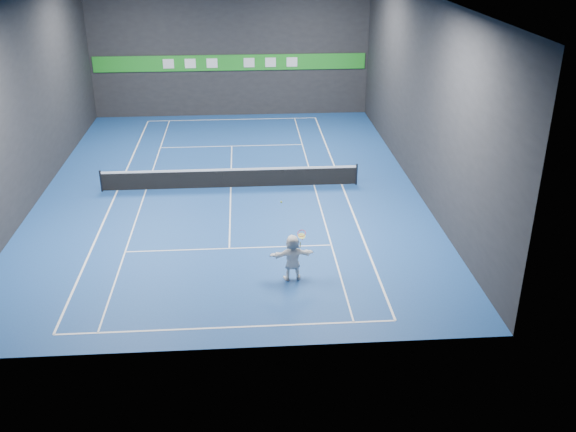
{
  "coord_description": "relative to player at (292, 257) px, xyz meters",
  "views": [
    {
      "loc": [
        0.71,
        -29.2,
        11.92
      ],
      "look_at": [
        2.33,
        -6.72,
        1.5
      ],
      "focal_mm": 40.0,
      "sensor_mm": 36.0,
      "label": 1
    }
  ],
  "objects": [
    {
      "name": "sponsor_banner",
      "position": [
        -2.33,
        21.87,
        2.62
      ],
      "size": [
        17.64,
        0.11,
        1.0
      ],
      "color": "#1E8C22",
      "rests_on": "wall_back"
    },
    {
      "name": "wall_left",
      "position": [
        -11.33,
        8.94,
        3.62
      ],
      "size": [
        0.1,
        26.0,
        9.0
      ],
      "primitive_type": "cube",
      "color": "black",
      "rests_on": "ground"
    },
    {
      "name": "ground",
      "position": [
        -2.33,
        8.94,
        -0.88
      ],
      "size": [
        26.0,
        26.0,
        0.0
      ],
      "primitive_type": "plane",
      "color": "navy",
      "rests_on": "ground"
    },
    {
      "name": "wall_front",
      "position": [
        -2.33,
        -4.06,
        3.62
      ],
      "size": [
        18.0,
        0.1,
        9.0
      ],
      "primitive_type": "cube",
      "color": "black",
      "rests_on": "ground"
    },
    {
      "name": "center_service_line",
      "position": [
        -2.33,
        8.94,
        -0.88
      ],
      "size": [
        0.06,
        12.8,
        0.01
      ],
      "primitive_type": "cube",
      "color": "white",
      "rests_on": "ground"
    },
    {
      "name": "sideline_doubles_left",
      "position": [
        -7.82,
        8.94,
        -0.88
      ],
      "size": [
        0.08,
        23.78,
        0.01
      ],
      "primitive_type": "cube",
      "color": "white",
      "rests_on": "ground"
    },
    {
      "name": "wall_back",
      "position": [
        -2.33,
        21.94,
        3.62
      ],
      "size": [
        18.0,
        0.1,
        9.0
      ],
      "primitive_type": "cube",
      "color": "black",
      "rests_on": "ground"
    },
    {
      "name": "sideline_singles_left",
      "position": [
        -6.44,
        8.94,
        -0.88
      ],
      "size": [
        0.06,
        23.78,
        0.01
      ],
      "primitive_type": "cube",
      "color": "white",
      "rests_on": "ground"
    },
    {
      "name": "service_line_far",
      "position": [
        -2.33,
        15.34,
        -0.88
      ],
      "size": [
        8.23,
        0.06,
        0.01
      ],
      "primitive_type": "cube",
      "color": "white",
      "rests_on": "ground"
    },
    {
      "name": "tennis_racket",
      "position": [
        0.32,
        0.05,
        0.86
      ],
      "size": [
        0.42,
        0.39,
        0.69
      ],
      "color": "red",
      "rests_on": "player"
    },
    {
      "name": "baseline_far",
      "position": [
        -2.33,
        20.83,
        -0.88
      ],
      "size": [
        10.98,
        0.08,
        0.01
      ],
      "primitive_type": "cube",
      "color": "white",
      "rests_on": "ground"
    },
    {
      "name": "wall_right",
      "position": [
        6.67,
        8.94,
        3.62
      ],
      "size": [
        0.1,
        26.0,
        9.0
      ],
      "primitive_type": "cube",
      "color": "black",
      "rests_on": "ground"
    },
    {
      "name": "player",
      "position": [
        0.0,
        0.0,
        0.0
      ],
      "size": [
        1.68,
        0.7,
        1.76
      ],
      "primitive_type": "imported",
      "rotation": [
        0.0,
        0.0,
        3.25
      ],
      "color": "white",
      "rests_on": "ground"
    },
    {
      "name": "tennis_ball",
      "position": [
        -0.38,
        0.23,
        2.09
      ],
      "size": [
        0.07,
        0.07,
        0.07
      ],
      "primitive_type": "sphere",
      "color": "#BADC24",
      "rests_on": "player"
    },
    {
      "name": "tennis_net",
      "position": [
        -2.33,
        8.94,
        -0.34
      ],
      "size": [
        12.5,
        0.1,
        1.07
      ],
      "color": "black",
      "rests_on": "ground"
    },
    {
      "name": "service_line_near",
      "position": [
        -2.33,
        2.54,
        -0.88
      ],
      "size": [
        8.23,
        0.06,
        0.01
      ],
      "primitive_type": "cube",
      "color": "white",
      "rests_on": "ground"
    },
    {
      "name": "sideline_singles_right",
      "position": [
        1.78,
        8.94,
        -0.88
      ],
      "size": [
        0.06,
        23.78,
        0.01
      ],
      "primitive_type": "cube",
      "color": "white",
      "rests_on": "ground"
    },
    {
      "name": "baseline_near",
      "position": [
        -2.33,
        -2.95,
        -0.88
      ],
      "size": [
        10.98,
        0.08,
        0.01
      ],
      "primitive_type": "cube",
      "color": "white",
      "rests_on": "ground"
    },
    {
      "name": "sideline_doubles_right",
      "position": [
        3.16,
        8.94,
        -0.88
      ],
      "size": [
        0.08,
        23.78,
        0.01
      ],
      "primitive_type": "cube",
      "color": "white",
      "rests_on": "ground"
    }
  ]
}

